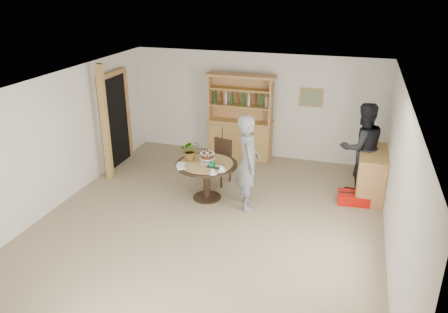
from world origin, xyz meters
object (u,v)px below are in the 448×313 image
at_px(hutch, 240,130).
at_px(sideboard, 372,174).
at_px(red_suitcase, 353,198).
at_px(dining_chair, 220,158).
at_px(teen_boy, 248,163).
at_px(adult_person, 362,148).
at_px(dining_table, 207,170).

xyz_separation_m(hutch, sideboard, (3.04, -1.24, -0.22)).
xyz_separation_m(hutch, red_suitcase, (2.74, -1.67, -0.59)).
xyz_separation_m(dining_chair, teen_boy, (0.83, -0.93, 0.38)).
relative_size(hutch, red_suitcase, 3.25).
relative_size(dining_chair, adult_person, 0.51).
bearing_deg(hutch, sideboard, -22.21).
bearing_deg(dining_table, hutch, 88.71).
bearing_deg(dining_chair, hutch, 102.87).
distance_m(dining_chair, teen_boy, 1.30).
bearing_deg(dining_chair, red_suitcase, 10.63).
bearing_deg(teen_boy, red_suitcase, -88.30).
relative_size(adult_person, red_suitcase, 2.96).
height_order(dining_table, red_suitcase, dining_table).
height_order(hutch, sideboard, hutch).
bearing_deg(red_suitcase, dining_chair, 172.26).
xyz_separation_m(dining_chair, red_suitcase, (2.78, -0.17, -0.43)).
height_order(sideboard, dining_table, sideboard).
xyz_separation_m(sideboard, red_suitcase, (-0.30, -0.43, -0.37)).
height_order(dining_chair, adult_person, adult_person).
distance_m(hutch, teen_boy, 2.56).
xyz_separation_m(dining_chair, adult_person, (2.83, 0.45, 0.39)).
xyz_separation_m(sideboard, adult_person, (-0.24, 0.19, 0.46)).
distance_m(dining_chair, red_suitcase, 2.82).
distance_m(sideboard, dining_chair, 3.08).
height_order(sideboard, teen_boy, teen_boy).
height_order(sideboard, red_suitcase, sideboard).
bearing_deg(sideboard, teen_boy, -152.13).
bearing_deg(hutch, teen_boy, -71.81).
distance_m(dining_chair, adult_person, 2.90).
distance_m(dining_table, red_suitcase, 2.92).
bearing_deg(dining_table, adult_person, 24.07).
distance_m(hutch, dining_table, 2.33).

